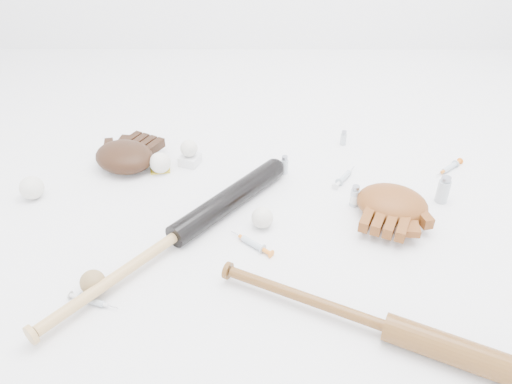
{
  "coord_description": "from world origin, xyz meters",
  "views": [
    {
      "loc": [
        0.03,
        -1.21,
        0.95
      ],
      "look_at": [
        0.02,
        0.05,
        0.06
      ],
      "focal_mm": 35.0,
      "sensor_mm": 36.0,
      "label": 1
    }
  ],
  "objects_px": {
    "bat_dark": "(176,236)",
    "pedestal": "(190,160)",
    "bat_wood": "(389,328)",
    "glove_dark": "(124,156)"
  },
  "relations": [
    {
      "from": "bat_dark",
      "to": "pedestal",
      "type": "distance_m",
      "value": 0.44
    },
    {
      "from": "bat_wood",
      "to": "glove_dark",
      "type": "height_order",
      "value": "glove_dark"
    },
    {
      "from": "bat_dark",
      "to": "pedestal",
      "type": "bearing_deg",
      "value": 40.68
    },
    {
      "from": "glove_dark",
      "to": "pedestal",
      "type": "height_order",
      "value": "glove_dark"
    },
    {
      "from": "pedestal",
      "to": "glove_dark",
      "type": "bearing_deg",
      "value": -174.37
    },
    {
      "from": "bat_dark",
      "to": "glove_dark",
      "type": "relative_size",
      "value": 3.78
    },
    {
      "from": "glove_dark",
      "to": "pedestal",
      "type": "bearing_deg",
      "value": 33.29
    },
    {
      "from": "bat_wood",
      "to": "glove_dark",
      "type": "relative_size",
      "value": 3.57
    },
    {
      "from": "bat_wood",
      "to": "glove_dark",
      "type": "xyz_separation_m",
      "value": [
        -0.77,
        0.73,
        0.01
      ]
    },
    {
      "from": "glove_dark",
      "to": "bat_dark",
      "type": "bearing_deg",
      "value": -32.39
    }
  ]
}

